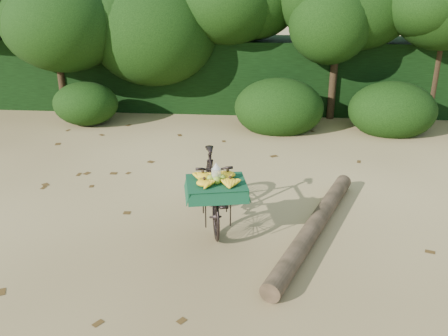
{
  "coord_description": "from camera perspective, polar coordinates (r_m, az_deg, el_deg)",
  "views": [
    {
      "loc": [
        1.18,
        -6.22,
        3.19
      ],
      "look_at": [
        0.67,
        -0.47,
        0.9
      ],
      "focal_mm": 38.0,
      "sensor_mm": 36.0,
      "label": 1
    }
  ],
  "objects": [
    {
      "name": "ground",
      "position": [
        7.09,
        -5.12,
        -5.18
      ],
      "size": [
        80.0,
        80.0,
        0.0
      ],
      "primitive_type": "plane",
      "color": "tan",
      "rests_on": "ground"
    },
    {
      "name": "hedge_backdrop",
      "position": [
        12.78,
        -0.35,
        11.35
      ],
      "size": [
        26.0,
        1.8,
        1.8
      ],
      "primitive_type": "cube",
      "color": "black",
      "rests_on": "ground"
    },
    {
      "name": "bush_clumps",
      "position": [
        10.89,
        1.3,
        7.09
      ],
      "size": [
        8.8,
        1.7,
        0.9
      ],
      "primitive_type": null,
      "color": "black",
      "rests_on": "ground"
    },
    {
      "name": "fallen_log",
      "position": [
        6.53,
        10.86,
        -6.81
      ],
      "size": [
        1.44,
        3.19,
        0.24
      ],
      "primitive_type": "cylinder",
      "rotation": [
        1.57,
        0.0,
        -0.37
      ],
      "color": "brown",
      "rests_on": "ground"
    },
    {
      "name": "vendor_bicycle",
      "position": [
        6.55,
        -1.44,
        -2.38
      ],
      "size": [
        0.96,
        1.84,
        1.03
      ],
      "rotation": [
        0.0,
        0.0,
        0.21
      ],
      "color": "black",
      "rests_on": "ground"
    },
    {
      "name": "tree_row",
      "position": [
        11.92,
        -3.97,
        15.89
      ],
      "size": [
        14.5,
        2.0,
        4.0
      ],
      "primitive_type": null,
      "color": "black",
      "rests_on": "ground"
    },
    {
      "name": "leaf_litter",
      "position": [
        7.66,
        -4.3,
        -2.96
      ],
      "size": [
        7.0,
        7.3,
        0.01
      ],
      "primitive_type": null,
      "color": "#4A3213",
      "rests_on": "ground"
    }
  ]
}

